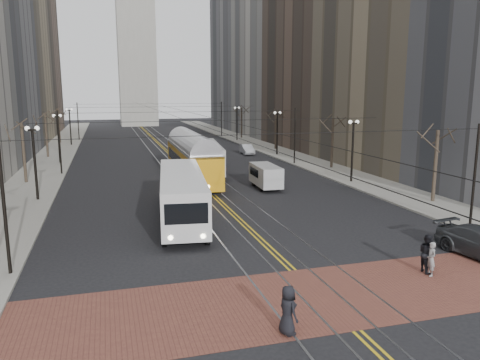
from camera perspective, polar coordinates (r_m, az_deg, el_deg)
ground at (r=23.83m, az=5.55°, el=-10.08°), size 260.00×260.00×0.00m
sidewalk_left at (r=66.56m, az=-21.67°, el=2.73°), size 5.00×140.00×0.15m
sidewalk_right at (r=70.19m, az=3.52°, el=3.85°), size 5.00×140.00×0.15m
crosswalk_band at (r=20.45m, az=9.77°, el=-13.81°), size 25.00×6.00×0.01m
streetcar_rails at (r=66.74m, az=-8.74°, el=3.33°), size 4.80×130.00×0.02m
centre_lines at (r=66.74m, az=-8.74°, el=3.33°), size 0.42×130.00×0.01m
building_left_far at (r=108.69m, az=-26.05°, el=15.77°), size 16.00×20.00×40.00m
building_right_mid at (r=75.25m, az=11.31°, el=17.04°), size 16.00×20.00×34.00m
building_right_far at (r=112.51m, az=1.65°, el=16.60°), size 16.00×20.00×40.00m
lamp_posts at (r=50.44m, az=-6.45°, el=4.22°), size 27.60×57.20×5.60m
street_trees at (r=56.83m, az=-7.55°, el=4.92°), size 31.68×53.28×5.60m
trolley_wires at (r=56.33m, az=-7.51°, el=5.87°), size 25.96×120.00×6.60m
transit_bus at (r=31.08m, az=-7.10°, el=-2.07°), size 4.19×13.11×3.22m
streetcar at (r=45.01m, az=-5.85°, el=2.17°), size 3.03×15.27×3.59m
rear_bus at (r=49.46m, az=-4.06°, el=2.66°), size 3.97×11.98×3.07m
cargo_van at (r=41.33m, az=3.14°, el=0.38°), size 1.96×4.76×2.08m
sedan_grey at (r=56.33m, az=-3.24°, el=2.96°), size 2.18×5.09×1.72m
sedan_silver at (r=64.29m, az=0.84°, el=3.77°), size 1.67×4.16×1.34m
pedestrian_a at (r=17.08m, az=5.86°, el=-15.51°), size 0.77×0.99×1.79m
pedestrian_b at (r=23.69m, az=22.26°, el=-8.89°), size 0.48×0.64×1.60m
pedestrian_c at (r=24.01m, az=21.86°, el=-8.29°), size 0.77×0.95×1.85m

